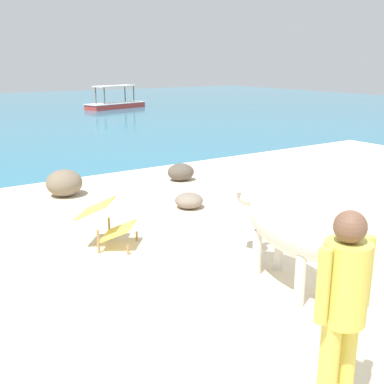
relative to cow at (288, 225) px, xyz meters
The scene contains 8 objects.
sand_beach 1.04m from the cow, 47.49° to the right, with size 18.00×14.00×0.04m, color beige.
cow is the anchor object (origin of this frame).
deck_chair_near 2.62m from the cow, 119.17° to the left, with size 0.93×0.90×0.68m.
person_standing 2.20m from the cow, 125.67° to the right, with size 0.51×0.32×1.62m.
shore_rock_large 5.26m from the cow, 99.72° to the left, with size 0.70×0.69×0.53m, color #756651.
shore_rock_medium 5.24m from the cow, 71.23° to the left, with size 0.59×0.47×0.39m, color brown.
shore_rock_flat 3.28m from the cow, 77.25° to the left, with size 0.52×0.51×0.28m, color gray.
boat_red 22.89m from the cow, 70.13° to the left, with size 3.85×2.07×1.29m.
Camera 1 is at (-4.21, -3.07, 2.58)m, focal length 43.71 mm.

